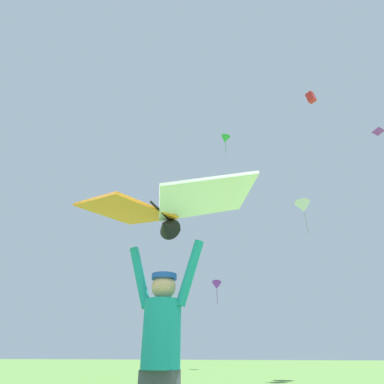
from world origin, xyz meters
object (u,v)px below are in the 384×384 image
(distant_kite_red_mid_left, at_px, (311,97))
(distant_kite_green_low_left, at_px, (225,139))
(held_stunt_kite, at_px, (164,209))
(distant_kite_purple_low_right, at_px, (378,131))
(marker_flag, at_px, (159,327))
(kite_flyer_person, at_px, (161,354))
(distant_kite_purple_overhead_distant, at_px, (217,286))
(distant_kite_white_high_left, at_px, (303,207))

(distant_kite_red_mid_left, bearing_deg, distant_kite_green_low_left, 137.13)
(held_stunt_kite, relative_size, distant_kite_purple_low_right, 3.56)
(marker_flag, bearing_deg, distant_kite_red_mid_left, 37.94)
(marker_flag, bearing_deg, held_stunt_kite, -71.73)
(held_stunt_kite, height_order, distant_kite_red_mid_left, distant_kite_red_mid_left)
(kite_flyer_person, xyz_separation_m, held_stunt_kite, (-0.01, -0.09, 1.34))
(marker_flag, bearing_deg, distant_kite_purple_low_right, 26.25)
(distant_kite_green_low_left, distance_m, marker_flag, 21.58)
(held_stunt_kite, relative_size, distant_kite_red_mid_left, 2.52)
(held_stunt_kite, height_order, distant_kite_green_low_left, distant_kite_green_low_left)
(distant_kite_green_low_left, xyz_separation_m, marker_flag, (-1.60, -12.66, -17.40))
(kite_flyer_person, xyz_separation_m, distant_kite_purple_overhead_distant, (-2.44, 21.30, 4.77))
(kite_flyer_person, bearing_deg, distant_kite_red_mid_left, 67.31)
(distant_kite_purple_low_right, height_order, distant_kite_purple_overhead_distant, distant_kite_purple_low_right)
(distant_kite_purple_low_right, xyz_separation_m, distant_kite_white_high_left, (-4.92, 0.27, -4.32))
(distant_kite_green_low_left, relative_size, distant_kite_white_high_left, 1.10)
(distant_kite_green_low_left, xyz_separation_m, distant_kite_purple_low_right, (9.54, -7.17, -6.67))
(held_stunt_kite, distance_m, distant_kite_purple_overhead_distant, 21.80)
(distant_kite_purple_low_right, height_order, marker_flag, distant_kite_purple_low_right)
(kite_flyer_person, xyz_separation_m, distant_kite_purple_low_right, (8.65, 12.90, 11.52))
(distant_kite_green_low_left, height_order, distant_kite_white_high_left, distant_kite_green_low_left)
(distant_kite_white_high_left, bearing_deg, distant_kite_red_mid_left, 18.52)
(distant_kite_red_mid_left, bearing_deg, kite_flyer_person, -112.69)
(distant_kite_red_mid_left, height_order, distant_kite_white_high_left, distant_kite_red_mid_left)
(distant_kite_purple_overhead_distant, distance_m, marker_flag, 14.45)
(kite_flyer_person, distance_m, distant_kite_purple_low_right, 19.33)
(distant_kite_purple_low_right, distance_m, distant_kite_purple_overhead_distant, 15.46)
(held_stunt_kite, xyz_separation_m, distant_kite_purple_overhead_distant, (-2.43, 21.39, 3.43))
(distant_kite_purple_low_right, bearing_deg, marker_flag, -153.75)
(kite_flyer_person, bearing_deg, distant_kite_purple_overhead_distant, 96.54)
(held_stunt_kite, xyz_separation_m, distant_kite_purple_low_right, (8.66, 12.99, 10.18))
(distant_kite_red_mid_left, distance_m, distant_kite_green_low_left, 9.41)
(distant_kite_purple_low_right, bearing_deg, distant_kite_green_low_left, 143.04)
(kite_flyer_person, relative_size, distant_kite_purple_low_right, 3.32)
(distant_kite_red_mid_left, distance_m, distant_kite_purple_overhead_distant, 15.71)
(distant_kite_red_mid_left, relative_size, distant_kite_white_high_left, 0.42)
(distant_kite_white_high_left, xyz_separation_m, marker_flag, (-6.21, -5.76, -6.42))
(distant_kite_red_mid_left, height_order, distant_kite_purple_low_right, distant_kite_red_mid_left)
(distant_kite_red_mid_left, relative_size, distant_kite_purple_low_right, 1.41)
(distant_kite_purple_low_right, bearing_deg, distant_kite_white_high_left, 176.83)
(distant_kite_green_low_left, bearing_deg, distant_kite_purple_overhead_distant, 141.72)
(held_stunt_kite, xyz_separation_m, marker_flag, (-2.48, 7.50, -0.55))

